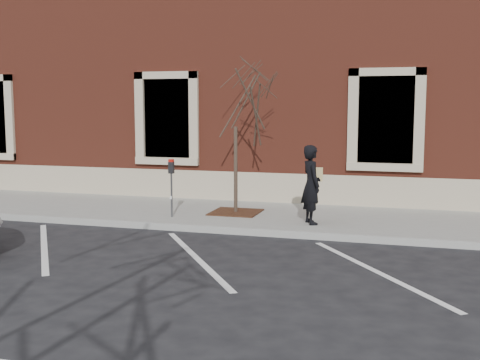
% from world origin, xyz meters
% --- Properties ---
extents(ground, '(120.00, 120.00, 0.00)m').
position_xyz_m(ground, '(0.00, 0.00, 0.00)').
color(ground, '#28282B').
rests_on(ground, ground).
extents(sidewalk_near, '(40.00, 3.50, 0.15)m').
position_xyz_m(sidewalk_near, '(0.00, 1.75, 0.07)').
color(sidewalk_near, '#9D9C93').
rests_on(sidewalk_near, ground).
extents(curb_near, '(40.00, 0.12, 0.15)m').
position_xyz_m(curb_near, '(0.00, -0.05, 0.07)').
color(curb_near, '#9E9E99').
rests_on(curb_near, ground).
extents(parking_stripes, '(28.00, 4.40, 0.01)m').
position_xyz_m(parking_stripes, '(0.00, -2.20, 0.00)').
color(parking_stripes, silver).
rests_on(parking_stripes, ground).
extents(building_civic, '(40.00, 8.62, 8.00)m').
position_xyz_m(building_civic, '(0.00, 7.74, 4.00)').
color(building_civic, maroon).
rests_on(building_civic, ground).
extents(man, '(0.68, 0.76, 1.75)m').
position_xyz_m(man, '(1.57, 0.83, 1.02)').
color(man, black).
rests_on(man, sidewalk_near).
extents(parking_meter, '(0.12, 0.10, 1.36)m').
position_xyz_m(parking_meter, '(-1.71, 0.71, 1.10)').
color(parking_meter, '#595B60').
rests_on(parking_meter, sidewalk_near).
extents(tree_grate, '(1.16, 1.16, 0.03)m').
position_xyz_m(tree_grate, '(-0.43, 1.67, 0.16)').
color(tree_grate, '#462A16').
rests_on(tree_grate, sidewalk_near).
extents(sapling, '(2.30, 2.30, 3.83)m').
position_xyz_m(sapling, '(-0.43, 1.67, 2.83)').
color(sapling, '#46312B').
rests_on(sapling, sidewalk_near).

